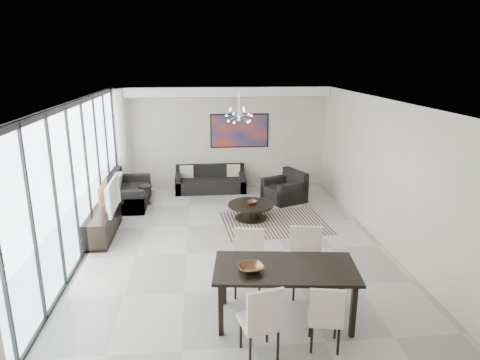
{
  "coord_description": "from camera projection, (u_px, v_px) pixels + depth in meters",
  "views": [
    {
      "loc": [
        -0.65,
        -7.65,
        3.66
      ],
      "look_at": [
        0.16,
        0.75,
        1.25
      ],
      "focal_mm": 32.0,
      "sensor_mm": 36.0,
      "label": 1
    }
  ],
  "objects": [
    {
      "name": "room_shell",
      "position": [
        260.0,
        180.0,
        8.03
      ],
      "size": [
        6.0,
        9.0,
        2.9
      ],
      "color": "#A8A39B",
      "rests_on": "ground"
    },
    {
      "name": "window_wall",
      "position": [
        78.0,
        184.0,
        7.72
      ],
      "size": [
        0.37,
        8.95,
        2.9
      ],
      "color": "white",
      "rests_on": "floor"
    },
    {
      "name": "soffit",
      "position": [
        222.0,
        92.0,
        11.74
      ],
      "size": [
        5.98,
        0.4,
        0.26
      ],
      "primitive_type": "cube",
      "color": "white",
      "rests_on": "room_shell"
    },
    {
      "name": "painting",
      "position": [
        240.0,
        131.0,
        12.26
      ],
      "size": [
        1.68,
        0.04,
        0.98
      ],
      "primitive_type": "cube",
      "color": "#A83617",
      "rests_on": "room_shell"
    },
    {
      "name": "chandelier",
      "position": [
        239.0,
        115.0,
        10.16
      ],
      "size": [
        0.66,
        0.66,
        0.71
      ],
      "color": "silver",
      "rests_on": "room_shell"
    },
    {
      "name": "rug",
      "position": [
        274.0,
        223.0,
        9.85
      ],
      "size": [
        2.47,
        1.97,
        0.01
      ],
      "primitive_type": "cube",
      "rotation": [
        0.0,
        0.0,
        0.08
      ],
      "color": "black",
      "rests_on": "floor"
    },
    {
      "name": "coffee_table",
      "position": [
        251.0,
        210.0,
        10.05
      ],
      "size": [
        1.07,
        1.07,
        0.38
      ],
      "color": "black",
      "rests_on": "floor"
    },
    {
      "name": "bowl_coffee",
      "position": [
        252.0,
        202.0,
        9.97
      ],
      "size": [
        0.29,
        0.29,
        0.08
      ],
      "primitive_type": "imported",
      "rotation": [
        0.0,
        0.0,
        -0.12
      ],
      "color": "brown",
      "rests_on": "coffee_table"
    },
    {
      "name": "sofa_main",
      "position": [
        211.0,
        183.0,
        12.18
      ],
      "size": [
        1.97,
        0.8,
        0.71
      ],
      "color": "black",
      "rests_on": "floor"
    },
    {
      "name": "loveseat",
      "position": [
        127.0,
        194.0,
        11.0
      ],
      "size": [
        0.95,
        1.68,
        0.84
      ],
      "color": "black",
      "rests_on": "floor"
    },
    {
      "name": "armchair",
      "position": [
        285.0,
        191.0,
        11.35
      ],
      "size": [
        1.2,
        1.22,
        0.79
      ],
      "color": "black",
      "rests_on": "floor"
    },
    {
      "name": "side_table",
      "position": [
        146.0,
        192.0,
        11.08
      ],
      "size": [
        0.36,
        0.36,
        0.49
      ],
      "color": "black",
      "rests_on": "floor"
    },
    {
      "name": "tv_console",
      "position": [
        102.0,
        223.0,
        9.1
      ],
      "size": [
        0.5,
        1.77,
        0.55
      ],
      "primitive_type": "cube",
      "color": "black",
      "rests_on": "floor"
    },
    {
      "name": "television",
      "position": [
        108.0,
        195.0,
        8.97
      ],
      "size": [
        0.17,
        1.17,
        0.67
      ],
      "primitive_type": "imported",
      "rotation": [
        0.0,
        0.0,
        1.58
      ],
      "color": "gray",
      "rests_on": "tv_console"
    },
    {
      "name": "dining_table",
      "position": [
        285.0,
        272.0,
        6.03
      ],
      "size": [
        2.11,
        1.23,
        0.84
      ],
      "color": "black",
      "rests_on": "floor"
    },
    {
      "name": "dining_chair_sw",
      "position": [
        262.0,
        318.0,
        5.25
      ],
      "size": [
        0.56,
        0.56,
        1.02
      ],
      "color": "beige",
      "rests_on": "floor"
    },
    {
      "name": "dining_chair_se",
      "position": [
        326.0,
        314.0,
        5.43
      ],
      "size": [
        0.5,
        0.5,
        0.93
      ],
      "color": "beige",
      "rests_on": "floor"
    },
    {
      "name": "dining_chair_nw",
      "position": [
        249.0,
        257.0,
        6.84
      ],
      "size": [
        0.56,
        0.56,
        1.04
      ],
      "color": "beige",
      "rests_on": "floor"
    },
    {
      "name": "dining_chair_ne",
      "position": [
        306.0,
        256.0,
        6.81
      ],
      "size": [
        0.57,
        0.57,
        1.09
      ],
      "color": "beige",
      "rests_on": "floor"
    },
    {
      "name": "bowl_dining",
      "position": [
        251.0,
        268.0,
        5.88
      ],
      "size": [
        0.4,
        0.4,
        0.09
      ],
      "primitive_type": "imported",
      "rotation": [
        0.0,
        0.0,
        0.18
      ],
      "color": "brown",
      "rests_on": "dining_table"
    }
  ]
}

